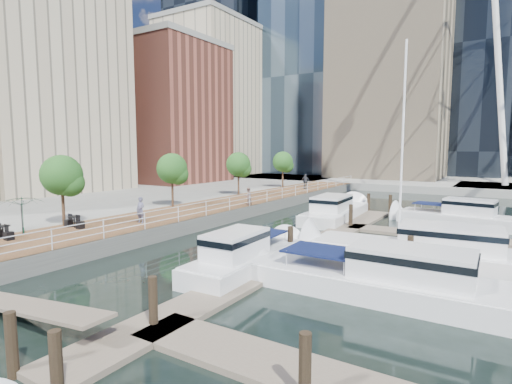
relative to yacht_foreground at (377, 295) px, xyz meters
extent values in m
plane|color=black|center=(-8.49, -5.07, 0.00)|extent=(520.00, 520.00, 0.00)
cube|color=brown|center=(-17.49, 9.93, 0.50)|extent=(6.00, 60.00, 1.00)
cube|color=#595954|center=(-14.49, 9.93, 0.50)|extent=(0.25, 60.00, 1.00)
cube|color=gray|center=(-44.49, 9.93, 0.50)|extent=(48.00, 90.00, 1.00)
cube|color=gray|center=(-8.49, 96.93, 0.50)|extent=(200.00, 114.00, 1.00)
cube|color=#6D6051|center=(-5.49, 4.93, 0.10)|extent=(2.00, 32.00, 0.20)
cube|color=#6D6051|center=(0.51, -7.07, 0.10)|extent=(12.00, 2.00, 0.20)
cube|color=#6D6051|center=(0.51, 2.93, 0.10)|extent=(12.00, 2.00, 0.20)
cube|color=#6D6051|center=(0.51, 12.93, 0.10)|extent=(12.00, 2.00, 0.20)
cube|color=#BCAD8E|center=(-42.49, 10.93, 14.00)|extent=(14.00, 16.00, 26.00)
cube|color=brown|center=(-38.49, 28.93, 11.00)|extent=(12.00, 14.00, 20.00)
cube|color=#BCAD8E|center=(-44.49, 44.93, 15.00)|extent=(14.00, 16.00, 28.00)
cylinder|color=white|center=(3.01, 46.93, 14.00)|extent=(0.80, 0.80, 26.00)
cylinder|color=#3F2B1C|center=(-19.89, -1.07, 2.20)|extent=(0.20, 0.20, 2.40)
sphere|color=#265B1E|center=(-19.89, -1.07, 4.30)|extent=(2.60, 2.60, 2.60)
cylinder|color=#3F2B1C|center=(-19.89, 8.93, 2.20)|extent=(0.20, 0.20, 2.40)
sphere|color=#265B1E|center=(-19.89, 8.93, 4.30)|extent=(2.60, 2.60, 2.60)
cylinder|color=#3F2B1C|center=(-19.89, 18.93, 2.20)|extent=(0.20, 0.20, 2.40)
sphere|color=#265B1E|center=(-19.89, 18.93, 4.30)|extent=(2.60, 2.60, 2.60)
cylinder|color=#3F2B1C|center=(-19.89, 28.93, 2.20)|extent=(0.20, 0.20, 2.40)
sphere|color=#265B1E|center=(-19.89, 28.93, 4.30)|extent=(2.60, 2.60, 2.60)
imported|color=#555571|center=(-16.49, 2.31, 1.87)|extent=(0.68, 0.49, 1.75)
imported|color=#8D6B61|center=(-15.02, 13.32, 1.78)|extent=(0.82, 0.91, 1.56)
imported|color=#2D3138|center=(-16.62, 28.79, 1.96)|extent=(1.14, 0.52, 1.92)
imported|color=#0D321F|center=(-19.63, -3.83, 2.13)|extent=(2.60, 2.64, 2.25)
camera|label=1|loc=(4.17, -16.09, 6.02)|focal=28.00mm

